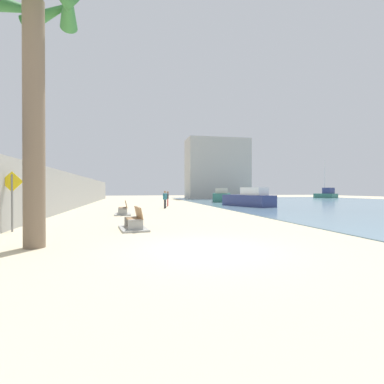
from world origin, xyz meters
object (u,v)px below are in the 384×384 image
Objects in this scene: bench_far at (123,211)px; person_walking at (165,198)px; boat_nearest at (249,199)px; boat_mid_bay at (222,196)px; bench_near at (134,224)px; person_standing at (168,198)px; pedestrian_sign at (12,194)px; palm_tree at (32,47)px; boat_far_right at (326,194)px.

bench_far is 1.30× the size of person_walking.
boat_nearest is 1.08× the size of boat_mid_bay.
boat_mid_bay is (12.28, 25.67, 0.55)m from bench_near.
person_standing is 0.27× the size of boat_mid_bay.
pedestrian_sign is at bearing 176.39° from bench_near.
pedestrian_sign is (-1.91, 3.63, -4.40)m from palm_tree.
boat_nearest reaches higher than boat_mid_bay.
bench_near is 1.05× the size of bench_far.
person_standing is 12.44m from boat_mid_bay.
bench_near is 0.35× the size of boat_nearest.
boat_nearest is (-27.51, -24.29, -0.05)m from boat_far_right.
person_walking is at bearing -101.52° from person_standing.
boat_far_right is (42.13, 42.28, -5.12)m from palm_tree.
palm_tree is 12.54m from bench_far.
person_walking is 0.28× the size of boat_mid_bay.
palm_tree is at bearing -134.90° from boat_far_right.
person_walking is 0.21× the size of boat_far_right.
boat_far_right is at bearing 45.10° from palm_tree.
bench_far is 0.27× the size of boat_far_right.
bench_far is 0.34× the size of boat_nearest.
person_walking is at bearing -127.81° from boat_mid_bay.
boat_mid_bay is at bearing 86.70° from boat_nearest.
bench_far is 8.52m from pedestrian_sign.
pedestrian_sign is at bearing -139.01° from boat_nearest.
boat_far_right is 29.98m from boat_mid_bay.
bench_near is at bearing -84.90° from bench_far.
palm_tree is 5.45× the size of person_standing.
boat_far_right reaches higher than bench_near.
boat_nearest reaches higher than person_standing.
bench_near is at bearing -102.08° from person_walking.
person_standing is at bearing 78.48° from person_walking.
boat_far_right is at bearing 44.86° from bench_near.
boat_far_right is (36.24, 25.36, -0.12)m from person_walking.
person_standing is at bearing 72.00° from palm_tree.
person_walking is at bearing 59.61° from pedestrian_sign.
boat_nearest is (11.65, 14.67, 0.54)m from bench_near.
person_standing is at bearing -148.09° from boat_far_right.
boat_mid_bay is at bearing 45.52° from person_standing.
boat_far_right is (39.83, 31.35, 0.59)m from bench_far.
boat_nearest is at bearing 29.82° from bench_far.
boat_nearest reaches higher than bench_near.
bench_near is 55.23m from boat_far_right.
bench_near is 7.64m from bench_far.
palm_tree is at bearing -62.30° from pedestrian_sign.
person_walking is 8.80m from boat_nearest.
bench_near is (2.98, 3.32, -5.71)m from palm_tree.
person_walking is (2.91, 13.59, 0.71)m from bench_near.
palm_tree is at bearing -108.00° from person_standing.
boat_nearest is at bearing -14.71° from person_standing.
pedestrian_sign is (-8.44, -16.48, 0.64)m from person_standing.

